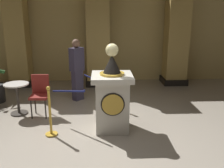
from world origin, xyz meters
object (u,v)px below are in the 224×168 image
Objects in this scene: stanchion_near at (112,95)px; cafe_table at (17,95)px; pedestal_clock at (112,97)px; bystander_guest at (77,68)px; stanchion_far at (50,119)px; cafe_chair_red at (40,92)px.

stanchion_near is 1.30× the size of cafe_table.
pedestal_clock is at bearing -92.39° from stanchion_near.
pedestal_clock is 2.36× the size of cafe_table.
stanchion_near is at bearing -34.93° from bystander_guest.
pedestal_clock is 1.28m from stanchion_far.
cafe_chair_red is (-1.64, 0.82, -0.13)m from pedestal_clock.
cafe_chair_red is at bearing -166.89° from stanchion_near.
cafe_table is at bearing 131.15° from stanchion_far.
pedestal_clock is 1.85× the size of cafe_chair_red.
bystander_guest is 1.69m from cafe_table.
stanchion_far is (-1.21, -0.23, -0.35)m from pedestal_clock.
cafe_chair_red is at bearing -126.77° from bystander_guest.
cafe_chair_red is (-0.77, -1.04, -0.32)m from bystander_guest.
bystander_guest reaches higher than cafe_chair_red.
cafe_table is at bearing 172.32° from cafe_chair_red.
cafe_chair_red reaches higher than cafe_table.
pedestal_clock reaches higher than cafe_chair_red.
stanchion_far is 1.16m from cafe_chair_red.
bystander_guest is (-0.92, 0.64, 0.55)m from stanchion_near.
stanchion_far is at bearing -169.40° from pedestal_clock.
stanchion_far is 2.18m from bystander_guest.
stanchion_far is 1.05× the size of cafe_chair_red.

